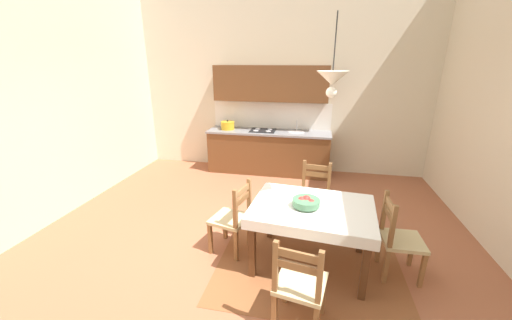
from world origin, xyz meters
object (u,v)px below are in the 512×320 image
(dining_chair_window_side, at_px, (399,239))
(dining_chair_camera_side, at_px, (300,286))
(dining_chair_tv_side, at_px, (233,219))
(dining_chair_kitchen_side, at_px, (314,197))
(pendant_lamp, at_px, (332,79))
(fruit_bowl, at_px, (306,202))
(kitchen_cabinetry, at_px, (269,133))
(dining_table, at_px, (312,216))

(dining_chair_window_side, relative_size, dining_chair_camera_side, 1.00)
(dining_chair_camera_side, bearing_deg, dining_chair_tv_side, 131.98)
(dining_chair_tv_side, distance_m, dining_chair_kitchen_side, 1.27)
(dining_chair_tv_side, height_order, dining_chair_window_side, same)
(pendant_lamp, bearing_deg, dining_chair_tv_side, -175.98)
(dining_chair_camera_side, bearing_deg, fruit_bowl, 90.13)
(dining_chair_tv_side, xyz_separation_m, dining_chair_kitchen_side, (0.97, 0.82, 0.00))
(dining_chair_kitchen_side, relative_size, fruit_bowl, 3.10)
(dining_chair_window_side, bearing_deg, pendant_lamp, 171.03)
(kitchen_cabinetry, xyz_separation_m, dining_chair_window_side, (1.91, -2.93, -0.41))
(kitchen_cabinetry, relative_size, dining_chair_tv_side, 2.73)
(fruit_bowl, bearing_deg, dining_chair_tv_side, 172.89)
(kitchen_cabinetry, height_order, dining_chair_camera_side, kitchen_cabinetry)
(dining_chair_window_side, bearing_deg, dining_chair_tv_side, 178.28)
(kitchen_cabinetry, height_order, fruit_bowl, kitchen_cabinetry)
(pendant_lamp, bearing_deg, kitchen_cabinetry, 111.16)
(dining_chair_window_side, relative_size, pendant_lamp, 1.16)
(dining_chair_camera_side, xyz_separation_m, fruit_bowl, (-0.00, 0.87, 0.37))
(dining_chair_kitchen_side, bearing_deg, kitchen_cabinetry, 115.79)
(dining_chair_kitchen_side, bearing_deg, dining_table, -91.36)
(pendant_lamp, bearing_deg, dining_chair_kitchen_side, 96.88)
(kitchen_cabinetry, xyz_separation_m, dining_table, (0.97, -2.95, -0.23))
(dining_table, relative_size, dining_chair_camera_side, 1.53)
(dining_chair_tv_side, relative_size, dining_chair_window_side, 1.00)
(dining_table, distance_m, fruit_bowl, 0.20)
(dining_chair_camera_side, xyz_separation_m, pendant_lamp, (0.18, 1.05, 1.67))
(dining_chair_window_side, bearing_deg, fruit_bowl, -177.02)
(dining_chair_tv_side, xyz_separation_m, fruit_bowl, (0.88, -0.11, 0.37))
(dining_chair_tv_side, xyz_separation_m, dining_chair_camera_side, (0.88, -0.98, 0.00))
(dining_chair_tv_side, height_order, dining_chair_camera_side, same)
(dining_chair_camera_side, bearing_deg, dining_table, 85.60)
(dining_chair_tv_side, distance_m, pendant_lamp, 1.97)
(pendant_lamp, bearing_deg, dining_table, -127.41)
(dining_chair_tv_side, height_order, fruit_bowl, dining_chair_tv_side)
(dining_table, distance_m, dining_chair_tv_side, 0.97)
(dining_table, bearing_deg, dining_chair_window_side, 0.84)
(dining_chair_kitchen_side, relative_size, pendant_lamp, 1.16)
(fruit_bowl, bearing_deg, pendant_lamp, 45.19)
(dining_chair_kitchen_side, height_order, fruit_bowl, dining_chair_kitchen_side)
(dining_table, bearing_deg, pendant_lamp, 52.59)
(dining_chair_kitchen_side, bearing_deg, dining_chair_tv_side, -139.86)
(dining_chair_tv_side, bearing_deg, dining_table, -4.25)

